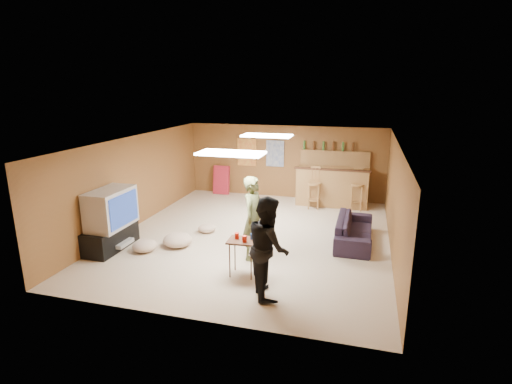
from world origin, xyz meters
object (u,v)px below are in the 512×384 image
(person_black, at_px, (268,247))
(bar_counter, at_px, (332,187))
(person_olive, at_px, (254,218))
(tray_table, at_px, (243,257))
(sofa, at_px, (354,230))
(tv_body, at_px, (111,208))

(person_black, bearing_deg, bar_counter, -30.64)
(person_olive, bearing_deg, bar_counter, -3.93)
(person_olive, bearing_deg, tray_table, -166.91)
(person_olive, distance_m, sofa, 2.43)
(tv_body, distance_m, bar_counter, 6.09)
(tv_body, relative_size, sofa, 0.58)
(tv_body, bearing_deg, person_black, -15.11)
(sofa, bearing_deg, bar_counter, 15.73)
(bar_counter, bearing_deg, person_olive, -106.00)
(tv_body, xyz_separation_m, sofa, (4.89, 1.75, -0.62))
(sofa, relative_size, tray_table, 2.79)
(tv_body, xyz_separation_m, person_black, (3.59, -0.97, -0.06))
(person_olive, distance_m, person_black, 1.46)
(bar_counter, xyz_separation_m, person_black, (-0.56, -5.42, 0.29))
(tv_body, distance_m, person_black, 3.72)
(sofa, xyz_separation_m, tray_table, (-1.90, -2.17, 0.06))
(bar_counter, height_order, person_olive, person_olive)
(tv_body, height_order, bar_counter, tv_body)
(person_black, bearing_deg, tv_body, 50.10)
(tray_table, bearing_deg, tv_body, 171.97)
(person_black, xyz_separation_m, sofa, (1.29, 2.72, -0.56))
(person_black, height_order, tray_table, person_black)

